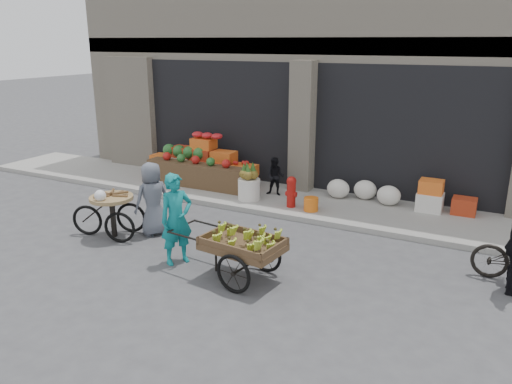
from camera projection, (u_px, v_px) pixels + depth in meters
The scene contains 13 objects.
ground at pixel (189, 270), 8.46m from camera, with size 80.00×80.00×0.00m, color #424244.
sidewalk at pixel (287, 200), 11.93m from camera, with size 18.00×2.20×0.12m, color gray.
building at pixel (344, 53), 14.31m from camera, with size 14.00×6.45×7.00m.
fruit_display at pixel (205, 162), 13.08m from camera, with size 3.10×1.12×1.24m.
pineapple_bin at pixel (249, 189), 11.75m from camera, with size 0.52×0.52×0.50m, color silver.
fire_hydrant at pixel (291, 190), 11.18m from camera, with size 0.22×0.22×0.71m.
orange_bucket at pixel (311, 204), 10.99m from camera, with size 0.32×0.32×0.30m, color orange.
right_bay_goods at pixel (404, 195), 11.20m from camera, with size 3.35×0.60×0.70m.
seated_person at pixel (275, 176), 12.02m from camera, with size 0.45×0.35×0.93m, color black.
banana_cart at pixel (240, 242), 7.96m from camera, with size 2.22×1.11×0.89m.
vendor_woman at pixel (176, 219), 8.53m from camera, with size 0.59×0.38×1.60m, color #117E82.
tricycle_cart at pixel (112, 209), 9.74m from camera, with size 1.46×1.06×0.95m.
vendor_grey at pixel (153, 199), 9.83m from camera, with size 0.72×0.47×1.47m, color slate.
Camera 1 is at (4.54, -6.33, 3.73)m, focal length 35.00 mm.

